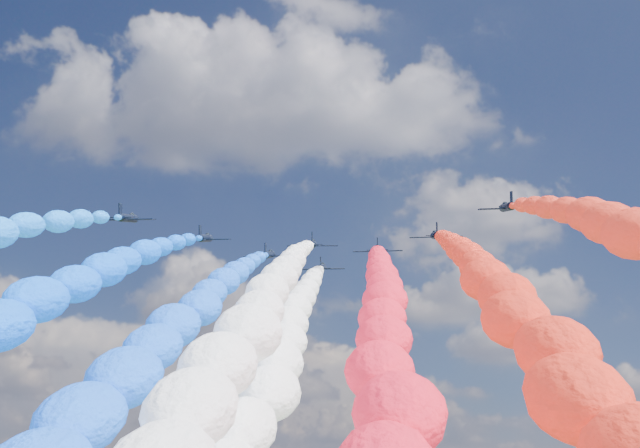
# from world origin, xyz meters

# --- Properties ---
(jet_0) EXTENTS (9.67, 13.02, 6.59)m
(jet_0) POSITION_xyz_m (-32.00, -6.94, 93.25)
(jet_0) COLOR black
(jet_1) EXTENTS (9.53, 12.93, 6.59)m
(jet_1) POSITION_xyz_m (-21.14, 4.69, 93.25)
(jet_1) COLOR black
(trail_1) EXTENTS (6.42, 107.92, 52.99)m
(trail_1) POSITION_xyz_m (-21.14, -51.13, 68.29)
(trail_1) COLOR #0E5BFB
(jet_2) EXTENTS (9.56, 12.95, 6.59)m
(jet_2) POSITION_xyz_m (-10.82, 15.64, 93.25)
(jet_2) COLOR black
(trail_2) EXTENTS (6.42, 107.92, 52.99)m
(trail_2) POSITION_xyz_m (-10.82, -40.17, 68.29)
(trail_2) COLOR blue
(jet_3) EXTENTS (10.00, 13.26, 6.59)m
(jet_3) POSITION_xyz_m (-1.76, 9.71, 93.25)
(jet_3) COLOR black
(trail_3) EXTENTS (6.42, 107.92, 52.99)m
(trail_3) POSITION_xyz_m (-1.76, -46.10, 68.29)
(trail_3) COLOR white
(jet_4) EXTENTS (9.51, 12.91, 6.59)m
(jet_4) POSITION_xyz_m (-1.06, 25.27, 93.25)
(jet_4) COLOR black
(trail_4) EXTENTS (6.42, 107.92, 52.99)m
(trail_4) POSITION_xyz_m (-1.06, -30.54, 68.29)
(trail_4) COLOR white
(jet_5) EXTENTS (9.49, 12.90, 6.59)m
(jet_5) POSITION_xyz_m (10.37, 13.83, 93.25)
(jet_5) COLOR black
(trail_5) EXTENTS (6.42, 107.92, 52.99)m
(trail_5) POSITION_xyz_m (10.37, -41.98, 68.29)
(trail_5) COLOR red
(jet_6) EXTENTS (9.60, 12.97, 6.59)m
(jet_6) POSITION_xyz_m (20.84, 6.03, 93.25)
(jet_6) COLOR black
(trail_6) EXTENTS (6.42, 107.92, 52.99)m
(trail_6) POSITION_xyz_m (20.84, -49.78, 68.29)
(trail_6) COLOR red
(jet_7) EXTENTS (9.51, 12.91, 6.59)m
(jet_7) POSITION_xyz_m (31.55, -7.91, 93.25)
(jet_7) COLOR black
(trail_7) EXTENTS (6.42, 107.92, 52.99)m
(trail_7) POSITION_xyz_m (31.55, -63.72, 68.29)
(trail_7) COLOR red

